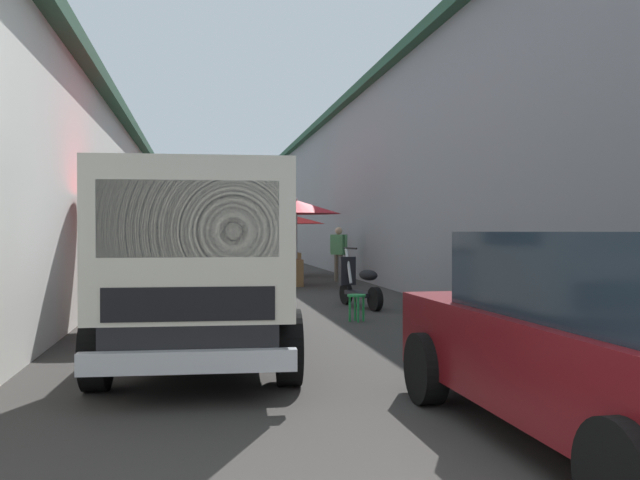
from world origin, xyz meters
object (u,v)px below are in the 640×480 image
parked_scooter (359,284)px  plastic_stool (357,301)px  fruit_stall_near_right (287,226)px  fruit_stall_near_left (295,218)px  fruit_stall_far_left (160,211)px  hatchback_car (619,338)px  vendor_by_crates (339,250)px  delivery_truck (198,272)px

parked_scooter → plastic_stool: size_ratio=3.84×
fruit_stall_near_right → parked_scooter: size_ratio=1.51×
fruit_stall_near_left → fruit_stall_near_right: bearing=-4.0°
fruit_stall_far_left → hatchback_car: (-6.64, -3.36, -1.03)m
fruit_stall_far_left → vendor_by_crates: 9.84m
parked_scooter → fruit_stall_near_right: bearing=1.1°
fruit_stall_near_right → delivery_truck: size_ratio=0.50×
fruit_stall_near_right → parked_scooter: (-9.46, -0.19, -1.19)m
delivery_truck → vendor_by_crates: (12.34, -4.01, -0.14)m
fruit_stall_near_right → fruit_stall_far_left: bearing=163.3°
delivery_truck → fruit_stall_near_left: bearing=-12.9°
hatchback_car → plastic_stool: size_ratio=9.07×
fruit_stall_near_left → parked_scooter: size_ratio=1.45×
fruit_stall_near_left → delivery_truck: (-11.16, 2.56, -0.78)m
hatchback_car → vendor_by_crates: vendor_by_crates is taller
delivery_truck → parked_scooter: bearing=-28.4°
fruit_stall_far_left → plastic_stool: 3.41m
fruit_stall_far_left → plastic_stool: bearing=-91.2°
fruit_stall_far_left → delivery_truck: bearing=-171.0°
hatchback_car → parked_scooter: bearing=-1.6°
parked_scooter → delivery_truck: bearing=151.6°
fruit_stall_near_left → plastic_stool: fruit_stall_near_left is taller
fruit_stall_near_right → fruit_stall_far_left: fruit_stall_far_left is taller
fruit_stall_far_left → parked_scooter: size_ratio=1.43×
fruit_stall_near_left → fruit_stall_far_left: bearing=157.2°
fruit_stall_near_left → parked_scooter: (-5.58, -0.46, -1.37)m
fruit_stall_far_left → parked_scooter: bearing=-62.2°
vendor_by_crates → fruit_stall_near_right: bearing=23.5°
delivery_truck → parked_scooter: 6.37m
fruit_stall_far_left → plastic_stool: (-0.06, -3.09, -1.44)m
fruit_stall_near_left → delivery_truck: bearing=167.1°
fruit_stall_near_right → hatchback_car: size_ratio=0.64×
fruit_stall_far_left → plastic_stool: fruit_stall_far_left is taller
vendor_by_crates → parked_scooter: size_ratio=0.94×
fruit_stall_near_right → fruit_stall_far_left: 11.86m
fruit_stall_near_right → plastic_stool: (-11.42, 0.33, -1.31)m
parked_scooter → plastic_stool: (-1.96, 0.51, -0.12)m
fruit_stall_far_left → vendor_by_crates: bearing=-27.9°
fruit_stall_near_left → vendor_by_crates: 2.08m
fruit_stall_near_right → parked_scooter: bearing=-178.9°
fruit_stall_far_left → hatchback_car: 7.51m
fruit_stall_near_right → vendor_by_crates: (-2.69, -1.17, -0.74)m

